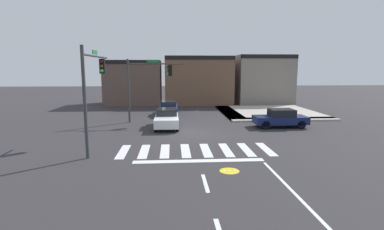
% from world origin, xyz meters
% --- Properties ---
extents(ground_plane, '(120.00, 120.00, 0.00)m').
position_xyz_m(ground_plane, '(0.00, 0.00, 0.00)').
color(ground_plane, '#302D30').
extents(crosswalk_near, '(8.88, 2.95, 0.01)m').
position_xyz_m(crosswalk_near, '(0.00, -4.50, 0.00)').
color(crosswalk_near, silver).
rests_on(crosswalk_near, ground_plane).
extents(lane_markings, '(6.80, 24.25, 0.01)m').
position_xyz_m(lane_markings, '(1.06, -12.74, 0.00)').
color(lane_markings, white).
rests_on(lane_markings, ground_plane).
extents(bike_detector_marking, '(0.93, 0.93, 0.01)m').
position_xyz_m(bike_detector_marking, '(1.29, -8.11, 0.00)').
color(bike_detector_marking, yellow).
rests_on(bike_detector_marking, ground_plane).
extents(curb_corner_northeast, '(10.00, 10.60, 0.15)m').
position_xyz_m(curb_corner_northeast, '(8.49, 9.42, 0.07)').
color(curb_corner_northeast, '#B2AA9E').
rests_on(curb_corner_northeast, ground_plane).
extents(storefront_row, '(24.66, 5.97, 6.48)m').
position_xyz_m(storefront_row, '(2.66, 18.80, 3.12)').
color(storefront_row, brown).
rests_on(storefront_row, ground_plane).
extents(traffic_signal_southwest, '(0.32, 5.78, 5.91)m').
position_xyz_m(traffic_signal_southwest, '(-5.86, -3.67, 4.11)').
color(traffic_signal_southwest, '#383A3D').
rests_on(traffic_signal_southwest, ground_plane).
extents(traffic_signal_northwest, '(4.94, 0.32, 5.54)m').
position_xyz_m(traffic_signal_northwest, '(-3.45, 5.05, 3.85)').
color(traffic_signal_northwest, '#383A3D').
rests_on(traffic_signal_northwest, ground_plane).
extents(car_blue, '(1.79, 4.37, 1.40)m').
position_xyz_m(car_blue, '(-1.72, 9.28, 0.71)').
color(car_blue, '#23389E').
rests_on(car_blue, ground_plane).
extents(car_navy, '(4.22, 1.80, 1.48)m').
position_xyz_m(car_navy, '(7.42, 1.97, 0.74)').
color(car_navy, '#141E4C').
rests_on(car_navy, ground_plane).
extents(car_white, '(1.85, 4.20, 1.47)m').
position_xyz_m(car_white, '(-1.80, 2.43, 0.73)').
color(car_white, white).
rests_on(car_white, ground_plane).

